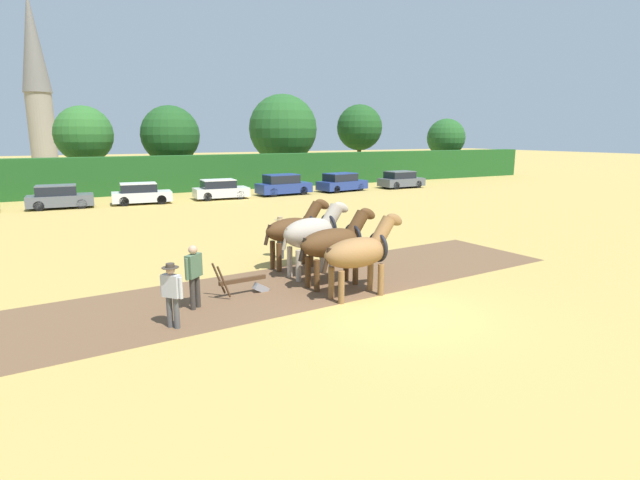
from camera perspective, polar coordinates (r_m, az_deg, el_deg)
ground_plane at (r=13.40m, az=9.31°, el=-8.24°), size 240.00×240.00×0.00m
plowed_furrow_strip at (r=14.52m, az=-12.21°, el=-6.75°), size 24.51×6.06×0.01m
hedgerow at (r=42.33m, az=-17.68°, el=7.16°), size 79.14×1.64×2.94m
tree_left at (r=46.02m, az=-25.38°, el=10.83°), size 4.63×4.63×6.93m
tree_center_left at (r=46.44m, az=-16.74°, el=11.42°), size 5.06×5.06×7.11m
tree_center at (r=51.28m, az=-4.26°, el=12.55°), size 6.80×6.80×8.56m
tree_center_right at (r=55.67m, az=4.54°, el=12.68°), size 4.91×4.91×7.81m
tree_right at (r=61.49m, az=14.20°, el=11.24°), size 4.43×4.43×6.45m
church_spire at (r=73.00m, az=-29.68°, el=15.68°), size 3.31×3.31×21.50m
draft_horse_lead_left at (r=14.25m, az=4.63°, el=-1.35°), size 2.87×1.05×2.41m
draft_horse_lead_right at (r=15.25m, az=1.76°, el=-0.26°), size 2.88×1.07×2.42m
draft_horse_trail_left at (r=16.27m, az=-0.76°, el=0.84°), size 2.62×1.17×2.48m
draft_horse_trail_right at (r=17.37m, az=-2.91°, el=1.22°), size 2.69×1.00×2.43m
plow at (r=14.80m, az=-8.35°, el=-4.95°), size 1.69×0.49×1.13m
farmer_at_plow at (r=13.69m, az=-14.21°, el=-3.54°), size 0.55×0.48×1.74m
farmer_beside_team at (r=18.79m, az=-4.58°, el=0.62°), size 0.40×0.62×1.59m
farmer_onlooker_left at (r=12.49m, az=-16.58°, el=-5.61°), size 0.44×0.52×1.61m
parked_car_left at (r=35.73m, az=-27.65°, el=4.35°), size 3.93×1.96×1.49m
parked_car_center_left at (r=35.86m, az=-19.78°, el=4.99°), size 3.95×2.06×1.42m
parked_car_center at (r=37.07m, az=-11.32°, el=5.67°), size 3.94×2.00×1.42m
parked_car_center_right at (r=38.94m, az=-4.23°, el=6.28°), size 4.28×1.99×1.60m
parked_car_right at (r=41.44m, az=2.48°, el=6.58°), size 4.44×2.53×1.51m
parked_car_far_right at (r=44.63m, az=9.23°, el=6.81°), size 3.96×1.91×1.47m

